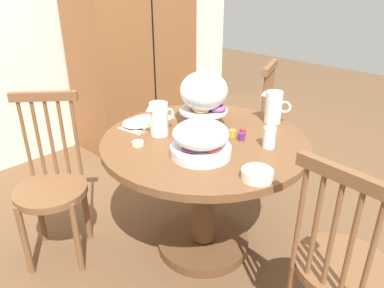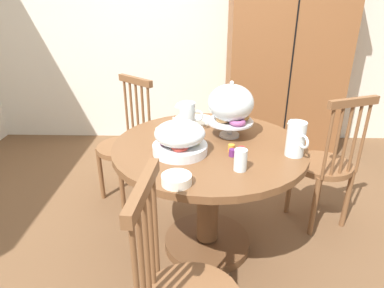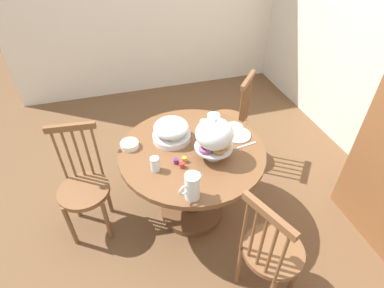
# 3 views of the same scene
# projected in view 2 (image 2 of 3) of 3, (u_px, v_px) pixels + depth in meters

# --- Properties ---
(ground_plane) EXTENTS (10.00, 10.00, 0.00)m
(ground_plane) POSITION_uv_depth(u_px,v_px,m) (212.00, 236.00, 2.32)
(ground_plane) COLOR brown
(wall_back) EXTENTS (4.80, 0.06, 2.60)m
(wall_back) POSITION_uv_depth(u_px,v_px,m) (210.00, 20.00, 3.47)
(wall_back) COLOR silver
(wall_back) RESTS_ON ground_plane
(wooden_armoire) EXTENTS (1.18, 0.60, 1.96)m
(wooden_armoire) POSITION_uv_depth(u_px,v_px,m) (285.00, 56.00, 3.28)
(wooden_armoire) COLOR brown
(wooden_armoire) RESTS_ON ground_plane
(dining_table) EXTENTS (1.12, 1.12, 0.74)m
(dining_table) POSITION_uv_depth(u_px,v_px,m) (208.00, 179.00, 2.03)
(dining_table) COLOR brown
(dining_table) RESTS_ON ground_plane
(windsor_chair_by_cabinet) EXTENTS (0.43, 0.43, 0.97)m
(windsor_chair_by_cabinet) POSITION_uv_depth(u_px,v_px,m) (325.00, 166.00, 2.30)
(windsor_chair_by_cabinet) COLOR brown
(windsor_chair_by_cabinet) RESTS_ON ground_plane
(windsor_chair_facing_door) EXTENTS (0.47, 0.47, 0.97)m
(windsor_chair_facing_door) POSITION_uv_depth(u_px,v_px,m) (126.00, 147.00, 2.61)
(windsor_chair_facing_door) COLOR brown
(windsor_chair_facing_door) RESTS_ON ground_plane
(pastry_stand_with_dome) EXTENTS (0.28, 0.28, 0.34)m
(pastry_stand_with_dome) POSITION_uv_depth(u_px,v_px,m) (231.00, 105.00, 1.97)
(pastry_stand_with_dome) COLOR silver
(pastry_stand_with_dome) RESTS_ON dining_table
(fruit_platter_covered) EXTENTS (0.30, 0.30, 0.18)m
(fruit_platter_covered) POSITION_uv_depth(u_px,v_px,m) (180.00, 138.00, 1.80)
(fruit_platter_covered) COLOR silver
(fruit_platter_covered) RESTS_ON dining_table
(orange_juice_pitcher) EXTENTS (0.18, 0.10, 0.18)m
(orange_juice_pitcher) POSITION_uv_depth(u_px,v_px,m) (187.00, 118.00, 2.11)
(orange_juice_pitcher) COLOR silver
(orange_juice_pitcher) RESTS_ON dining_table
(milk_pitcher) EXTENTS (0.10, 0.18, 0.19)m
(milk_pitcher) POSITION_uv_depth(u_px,v_px,m) (296.00, 140.00, 1.77)
(milk_pitcher) COLOR silver
(milk_pitcher) RESTS_ON dining_table
(china_plate_large) EXTENTS (0.22, 0.22, 0.01)m
(china_plate_large) POSITION_uv_depth(u_px,v_px,m) (199.00, 120.00, 2.30)
(china_plate_large) COLOR white
(china_plate_large) RESTS_ON dining_table
(china_plate_small) EXTENTS (0.15, 0.15, 0.01)m
(china_plate_small) POSITION_uv_depth(u_px,v_px,m) (186.00, 118.00, 2.31)
(china_plate_small) COLOR white
(china_plate_small) RESTS_ON china_plate_large
(cereal_bowl) EXTENTS (0.14, 0.14, 0.04)m
(cereal_bowl) POSITION_uv_depth(u_px,v_px,m) (177.00, 179.00, 1.52)
(cereal_bowl) COLOR white
(cereal_bowl) RESTS_ON dining_table
(drinking_glass) EXTENTS (0.06, 0.06, 0.11)m
(drinking_glass) POSITION_uv_depth(u_px,v_px,m) (240.00, 160.00, 1.63)
(drinking_glass) COLOR silver
(drinking_glass) RESTS_ON dining_table
(butter_dish) EXTENTS (0.06, 0.06, 0.02)m
(butter_dish) POSITION_uv_depth(u_px,v_px,m) (160.00, 130.00, 2.12)
(butter_dish) COLOR beige
(butter_dish) RESTS_ON dining_table
(jam_jar_strawberry) EXTENTS (0.04, 0.04, 0.04)m
(jam_jar_strawberry) POSITION_uv_depth(u_px,v_px,m) (241.00, 150.00, 1.81)
(jam_jar_strawberry) COLOR #B7282D
(jam_jar_strawberry) RESTS_ON dining_table
(jam_jar_apricot) EXTENTS (0.04, 0.04, 0.04)m
(jam_jar_apricot) POSITION_uv_depth(u_px,v_px,m) (231.00, 148.00, 1.84)
(jam_jar_apricot) COLOR orange
(jam_jar_apricot) RESTS_ON dining_table
(jam_jar_grape) EXTENTS (0.04, 0.04, 0.04)m
(jam_jar_grape) POSITION_uv_depth(u_px,v_px,m) (232.00, 153.00, 1.79)
(jam_jar_grape) COLOR #5B2366
(jam_jar_grape) RESTS_ON dining_table
(table_knife) EXTENTS (0.04, 0.17, 0.01)m
(table_knife) POSITION_uv_depth(u_px,v_px,m) (179.00, 121.00, 2.29)
(table_knife) COLOR silver
(table_knife) RESTS_ON dining_table
(dinner_fork) EXTENTS (0.04, 0.17, 0.01)m
(dinner_fork) POSITION_uv_depth(u_px,v_px,m) (174.00, 121.00, 2.28)
(dinner_fork) COLOR silver
(dinner_fork) RESTS_ON dining_table
(soup_spoon) EXTENTS (0.04, 0.17, 0.01)m
(soup_spoon) POSITION_uv_depth(u_px,v_px,m) (219.00, 119.00, 2.32)
(soup_spoon) COLOR silver
(soup_spoon) RESTS_ON dining_table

